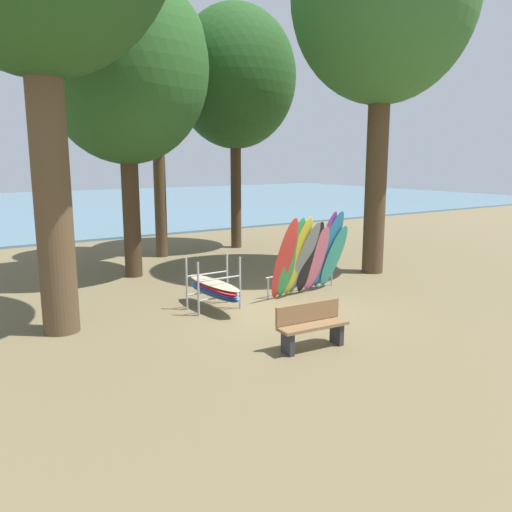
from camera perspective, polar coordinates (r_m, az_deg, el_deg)
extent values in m
plane|color=brown|center=(12.53, 2.93, -5.57)|extent=(80.00, 80.00, 0.00)
cube|color=slate|center=(41.00, -23.27, 5.00)|extent=(80.00, 36.00, 0.10)
cylinder|color=brown|center=(10.94, -21.76, 8.28)|extent=(0.72, 0.72, 6.38)
cylinder|color=#4C3823|center=(16.27, 13.20, 9.46)|extent=(0.65, 0.65, 6.47)
cylinder|color=#42301E|center=(15.78, -13.69, 5.97)|extent=(0.51, 0.51, 4.58)
ellipsoid|color=#285623|center=(15.94, -14.33, 19.69)|extent=(4.76, 4.76, 5.47)
cylinder|color=#4C3823|center=(18.82, -10.66, 9.22)|extent=(0.42, 0.42, 6.16)
ellipsoid|color=#33662D|center=(19.18, -11.12, 21.78)|extent=(3.45, 3.45, 3.97)
cylinder|color=#42301E|center=(20.52, -2.24, 8.01)|extent=(0.41, 0.41, 5.09)
ellipsoid|color=#234C1E|center=(20.72, -2.33, 19.17)|extent=(4.64, 4.64, 5.34)
ellipsoid|color=red|center=(12.73, 3.20, -0.35)|extent=(0.55, 0.88, 2.14)
ellipsoid|color=#339E56|center=(12.89, 3.94, -0.24)|extent=(0.65, 0.89, 2.13)
ellipsoid|color=yellow|center=(13.05, 4.66, -0.10)|extent=(0.60, 0.96, 2.13)
ellipsoid|color=gray|center=(13.23, 5.36, -0.29)|extent=(0.65, 1.05, 1.99)
ellipsoid|color=black|center=(13.40, 6.04, -0.20)|extent=(0.59, 0.88, 1.97)
ellipsoid|color=pink|center=(13.58, 6.70, -0.36)|extent=(0.53, 0.82, 1.83)
ellipsoid|color=purple|center=(13.72, 7.37, 0.52)|extent=(0.66, 0.93, 2.20)
ellipsoid|color=#2D8ED1|center=(13.90, 8.01, 0.63)|extent=(0.52, 1.04, 2.20)
ellipsoid|color=#38B2AD|center=(14.11, 8.61, -0.07)|extent=(0.55, 0.89, 1.80)
cylinder|color=#9EA0A5|center=(13.09, 1.36, -3.60)|extent=(0.04, 0.04, 0.55)
cylinder|color=#9EA0A5|center=(14.60, 8.38, -2.21)|extent=(0.04, 0.04, 0.55)
cylinder|color=#9EA0A5|center=(13.76, 5.08, -1.76)|extent=(2.45, 0.22, 0.04)
cylinder|color=#9EA0A5|center=(11.67, -6.40, -3.68)|extent=(0.05, 0.05, 1.25)
cylinder|color=#9EA0A5|center=(12.19, -1.79, -2.99)|extent=(0.05, 0.05, 1.25)
cylinder|color=#9EA0A5|center=(12.19, -7.69, -3.08)|extent=(0.05, 0.05, 1.25)
cylinder|color=#9EA0A5|center=(12.69, -3.21, -2.45)|extent=(0.05, 0.05, 1.25)
cylinder|color=#9EA0A5|center=(11.99, -4.03, -4.60)|extent=(1.10, 0.04, 0.04)
cylinder|color=#9EA0A5|center=(11.88, -4.06, -2.51)|extent=(1.10, 0.04, 0.04)
cylinder|color=#9EA0A5|center=(12.50, -5.38, -3.99)|extent=(1.10, 0.04, 0.04)
cylinder|color=#9EA0A5|center=(12.39, -5.42, -1.97)|extent=(1.10, 0.04, 0.04)
ellipsoid|color=gray|center=(12.23, -4.68, -4.07)|extent=(0.53, 2.11, 0.06)
ellipsoid|color=#2D8ED1|center=(12.22, -4.69, -3.79)|extent=(0.58, 2.12, 0.06)
ellipsoid|color=purple|center=(12.21, -4.62, -3.51)|extent=(0.58, 2.12, 0.06)
ellipsoid|color=red|center=(12.20, -4.60, -3.23)|extent=(0.63, 2.13, 0.06)
ellipsoid|color=#C6B289|center=(12.17, -4.73, -2.98)|extent=(0.59, 2.12, 0.06)
cube|color=#2D2D33|center=(9.51, 3.53, -9.62)|extent=(0.12, 0.33, 0.42)
cube|color=#2D2D33|center=(10.13, 8.93, -8.45)|extent=(0.12, 0.33, 0.42)
cube|color=olive|center=(9.73, 6.35, -7.69)|extent=(1.43, 0.50, 0.06)
cube|color=olive|center=(9.80, 5.76, -6.19)|extent=(1.40, 0.16, 0.36)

